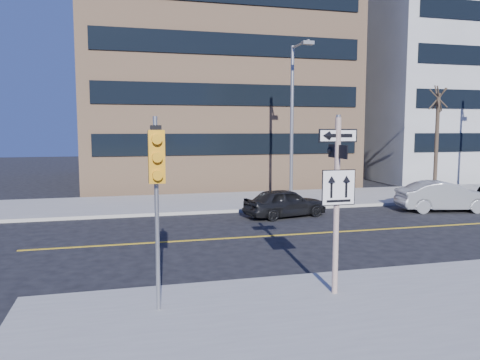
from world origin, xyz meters
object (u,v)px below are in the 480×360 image
object	(u,v)px
parked_car_a	(285,203)
streetlight_a	(294,113)
traffic_signal	(157,173)
parked_car_b	(444,196)
street_tree_west	(438,101)
sign_pole	(337,194)

from	to	relation	value
parked_car_a	streetlight_a	size ratio (longest dim) A/B	0.47
traffic_signal	streetlight_a	size ratio (longest dim) A/B	0.50
parked_car_a	parked_car_b	size ratio (longest dim) A/B	0.87
parked_car_a	street_tree_west	size ratio (longest dim) A/B	0.60
sign_pole	parked_car_b	xyz separation A→B (m)	(10.24, 9.42, -1.72)
streetlight_a	parked_car_a	bearing A→B (deg)	-115.99
sign_pole	parked_car_b	bearing A→B (deg)	42.62
traffic_signal	street_tree_west	distance (m)	22.14
sign_pole	parked_car_b	size ratio (longest dim) A/B	0.93
sign_pole	parked_car_a	world-z (taller)	sign_pole
parked_car_a	parked_car_b	xyz separation A→B (m)	(7.85, -0.54, 0.07)
traffic_signal	parked_car_b	xyz separation A→B (m)	(14.24, 9.56, -2.31)
parked_car_b	street_tree_west	xyz separation A→B (m)	(2.76, 4.40, 4.81)
parked_car_a	sign_pole	bearing A→B (deg)	153.60
parked_car_b	street_tree_west	size ratio (longest dim) A/B	0.69
parked_car_a	street_tree_west	xyz separation A→B (m)	(10.62, 3.86, 4.88)
sign_pole	traffic_signal	world-z (taller)	sign_pole
parked_car_b	street_tree_west	world-z (taller)	street_tree_west
streetlight_a	sign_pole	bearing A→B (deg)	-106.77
sign_pole	streetlight_a	xyz separation A→B (m)	(4.00, 13.27, 2.32)
street_tree_west	parked_car_a	bearing A→B (deg)	-160.02
sign_pole	traffic_signal	size ratio (longest dim) A/B	1.02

